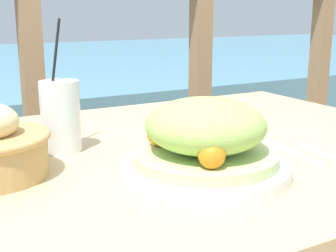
# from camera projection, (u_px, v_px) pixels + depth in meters

# --- Properties ---
(patio_table) EXTENTS (1.27, 0.83, 0.70)m
(patio_table) POSITION_uv_depth(u_px,v_px,m) (145.00, 194.00, 0.90)
(patio_table) COLOR tan
(patio_table) RESTS_ON ground_plane
(railing_fence) EXTENTS (2.80, 0.08, 1.14)m
(railing_fence) POSITION_uv_depth(u_px,v_px,m) (32.00, 66.00, 1.59)
(railing_fence) COLOR #937551
(railing_fence) RESTS_ON ground_plane
(salad_plate) EXTENTS (0.28, 0.28, 0.12)m
(salad_plate) POSITION_uv_depth(u_px,v_px,m) (205.00, 142.00, 0.75)
(salad_plate) COLOR silver
(salad_plate) RESTS_ON patio_table
(drink_glass) EXTENTS (0.07, 0.07, 0.24)m
(drink_glass) POSITION_uv_depth(u_px,v_px,m) (61.00, 116.00, 0.87)
(drink_glass) COLOR silver
(drink_glass) RESTS_ON patio_table
(fork) EXTENTS (0.05, 0.18, 0.00)m
(fork) POSITION_uv_depth(u_px,v_px,m) (291.00, 152.00, 0.87)
(fork) COLOR silver
(fork) RESTS_ON patio_table
(knife) EXTENTS (0.05, 0.18, 0.00)m
(knife) POSITION_uv_depth(u_px,v_px,m) (325.00, 155.00, 0.85)
(knife) COLOR silver
(knife) RESTS_ON patio_table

